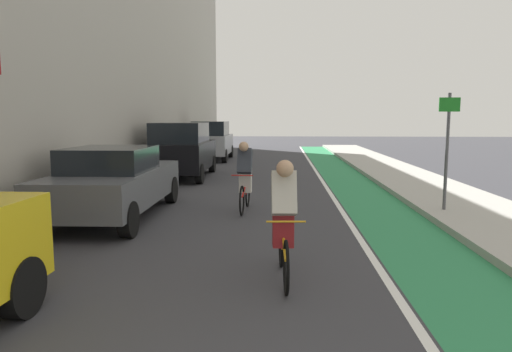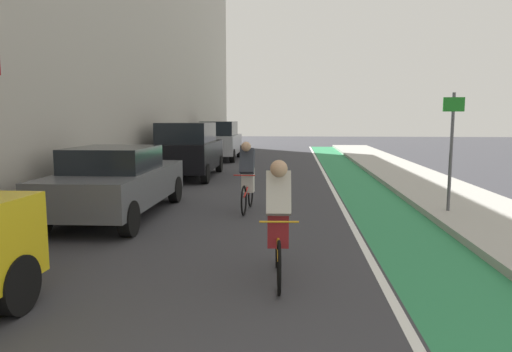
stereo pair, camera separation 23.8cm
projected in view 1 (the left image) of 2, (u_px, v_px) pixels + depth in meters
name	position (u px, v px, depth m)	size (l,w,h in m)	color
ground_plane	(257.00, 185.00, 14.76)	(80.51, 80.51, 0.00)	#38383D
bike_lane_paint	(345.00, 178.00, 16.57)	(1.60, 36.60, 0.00)	#2D8451
lane_divider_stripe	(320.00, 177.00, 16.62)	(0.12, 36.60, 0.00)	white
sidewalk_right	(403.00, 176.00, 16.45)	(2.51, 36.60, 0.14)	#A8A59E
building_facade_left	(101.00, 10.00, 16.29)	(4.15, 36.60, 11.96)	#B2ADA3
parked_sedan_gray	(114.00, 181.00, 9.83)	(1.96, 4.58, 1.53)	#595B60
parked_suv_black	(182.00, 150.00, 16.47)	(2.08, 4.45, 1.98)	black
parked_suv_silver	(212.00, 140.00, 23.52)	(1.93, 4.29, 1.98)	#9EA0A8
cyclist_lead	(284.00, 217.00, 6.01)	(0.48, 1.72, 1.62)	black
cyclist_mid	(245.00, 176.00, 10.52)	(0.48, 1.72, 1.61)	black
street_sign_post	(448.00, 141.00, 9.88)	(0.44, 0.07, 2.54)	#4C4C51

